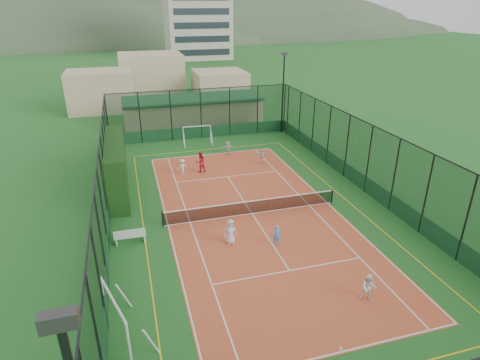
# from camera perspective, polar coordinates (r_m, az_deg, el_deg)

# --- Properties ---
(ground) EXTENTS (300.00, 300.00, 0.00)m
(ground) POSITION_cam_1_polar(r_m,az_deg,el_deg) (26.46, 1.72, -4.82)
(ground) COLOR #1F5A21
(ground) RESTS_ON ground
(court_slab) EXTENTS (11.17, 23.97, 0.01)m
(court_slab) POSITION_cam_1_polar(r_m,az_deg,el_deg) (26.46, 1.72, -4.81)
(court_slab) COLOR #BD4C2A
(court_slab) RESTS_ON ground
(tennis_net) EXTENTS (11.67, 0.12, 1.06)m
(tennis_net) POSITION_cam_1_polar(r_m,az_deg,el_deg) (26.21, 1.73, -3.80)
(tennis_net) COLOR black
(tennis_net) RESTS_ON ground
(perimeter_fence) EXTENTS (18.12, 34.12, 5.00)m
(perimeter_fence) POSITION_cam_1_polar(r_m,az_deg,el_deg) (25.36, 1.79, 0.15)
(perimeter_fence) COLOR #113318
(perimeter_fence) RESTS_ON ground
(floodlight_ne) EXTENTS (0.60, 0.26, 8.25)m
(floodlight_ne) POSITION_cam_1_polar(r_m,az_deg,el_deg) (42.65, 6.11, 12.12)
(floodlight_ne) COLOR black
(floodlight_ne) RESTS_ON ground
(clubhouse) EXTENTS (15.20, 7.20, 3.15)m
(clubhouse) POSITION_cam_1_polar(r_m,az_deg,el_deg) (46.03, -6.73, 9.70)
(clubhouse) COLOR tan
(clubhouse) RESTS_ON ground
(distant_hills) EXTENTS (200.00, 60.00, 24.00)m
(distant_hills) POSITION_cam_1_polar(r_m,az_deg,el_deg) (172.70, -14.49, 18.91)
(distant_hills) COLOR #384C33
(distant_hills) RESTS_ON ground
(hedge_left) EXTENTS (1.29, 8.63, 3.78)m
(hedge_left) POSITION_cam_1_polar(r_m,az_deg,el_deg) (30.28, -17.10, 1.85)
(hedge_left) COLOR black
(hedge_left) RESTS_ON ground
(white_bench) EXTENTS (1.79, 0.52, 1.00)m
(white_bench) POSITION_cam_1_polar(r_m,az_deg,el_deg) (24.01, -15.38, -7.62)
(white_bench) COLOR white
(white_bench) RESTS_ON ground
(futsal_goal_near) EXTENTS (3.42, 1.90, 2.12)m
(futsal_goal_near) POSITION_cam_1_polar(r_m,az_deg,el_deg) (17.74, -17.29, -18.41)
(futsal_goal_near) COLOR white
(futsal_goal_near) RESTS_ON ground
(futsal_goal_far) EXTENTS (2.79, 0.93, 1.78)m
(futsal_goal_far) POSITION_cam_1_polar(r_m,az_deg,el_deg) (39.59, -6.11, 6.36)
(futsal_goal_far) COLOR white
(futsal_goal_far) RESTS_ON ground
(child_near_left) EXTENTS (0.75, 0.49, 1.52)m
(child_near_left) POSITION_cam_1_polar(r_m,az_deg,el_deg) (23.00, -1.37, -7.37)
(child_near_left) COLOR silver
(child_near_left) RESTS_ON court_slab
(child_near_mid) EXTENTS (0.50, 0.39, 1.21)m
(child_near_mid) POSITION_cam_1_polar(r_m,az_deg,el_deg) (23.07, 5.27, -7.82)
(child_near_mid) COLOR #5193E5
(child_near_mid) RESTS_ON court_slab
(child_near_right) EXTENTS (0.86, 0.81, 1.41)m
(child_near_right) POSITION_cam_1_polar(r_m,az_deg,el_deg) (19.96, 17.83, -14.37)
(child_near_right) COLOR white
(child_near_right) RESTS_ON court_slab
(child_far_left) EXTENTS (0.90, 0.64, 1.25)m
(child_far_left) POSITION_cam_1_polar(r_m,az_deg,el_deg) (32.64, -8.22, 1.91)
(child_far_left) COLOR silver
(child_far_left) RESTS_ON court_slab
(child_far_right) EXTENTS (0.81, 0.51, 1.28)m
(child_far_right) POSITION_cam_1_polar(r_m,az_deg,el_deg) (34.58, 3.20, 3.43)
(child_far_right) COLOR silver
(child_far_right) RESTS_ON court_slab
(child_far_back) EXTENTS (1.22, 0.70, 1.25)m
(child_far_back) POSITION_cam_1_polar(r_m,az_deg,el_deg) (36.60, -1.74, 4.60)
(child_far_back) COLOR silver
(child_far_back) RESTS_ON court_slab
(coach) EXTENTS (0.97, 0.84, 1.72)m
(coach) POSITION_cam_1_polar(r_m,az_deg,el_deg) (32.77, -5.65, 2.58)
(coach) COLOR red
(coach) RESTS_ON court_slab
(tennis_balls) EXTENTS (5.70, 1.34, 0.07)m
(tennis_balls) POSITION_cam_1_polar(r_m,az_deg,el_deg) (27.45, 0.14, -3.58)
(tennis_balls) COLOR #CCE033
(tennis_balls) RESTS_ON court_slab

